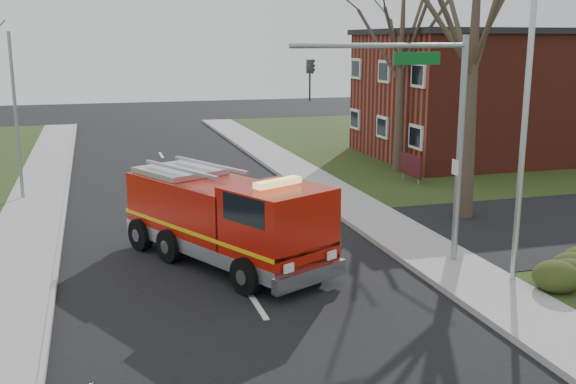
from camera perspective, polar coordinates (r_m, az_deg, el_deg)
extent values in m
plane|color=black|center=(17.53, -2.64, -9.55)|extent=(120.00, 120.00, 0.00)
cube|color=#989792|center=(19.79, 15.23, -7.13)|extent=(2.40, 80.00, 0.15)
cube|color=maroon|center=(40.86, 17.87, 7.71)|extent=(15.00, 10.00, 7.00)
cube|color=black|center=(40.74, 18.22, 12.75)|extent=(15.40, 10.40, 0.30)
cube|color=silver|center=(37.34, 8.00, 5.46)|extent=(0.12, 1.40, 1.20)
cube|color=#441015|center=(32.19, 10.38, 2.24)|extent=(0.12, 2.00, 1.00)
cylinder|color=gray|center=(31.58, 10.99, 1.18)|extent=(0.08, 0.08, 0.90)
cylinder|color=gray|center=(32.98, 9.73, 1.72)|extent=(0.08, 0.08, 0.90)
cone|color=#3A2C22|center=(25.51, 15.40, 10.84)|extent=(0.64, 0.64, 12.00)
cone|color=#3A2C22|center=(34.17, 9.55, 10.22)|extent=(0.56, 0.56, 10.50)
cylinder|color=gray|center=(20.36, 14.32, 3.17)|extent=(0.18, 0.18, 6.80)
cylinder|color=gray|center=(18.91, 7.87, 12.18)|extent=(5.20, 0.14, 0.14)
cube|color=#0C591E|center=(19.38, 10.87, 11.05)|extent=(1.40, 0.06, 0.35)
imported|color=black|center=(18.19, 1.96, 11.17)|extent=(0.22, 0.18, 1.10)
cylinder|color=#B7BABF|center=(18.97, 19.33, 4.61)|extent=(0.16, 0.16, 8.40)
cylinder|color=gray|center=(30.10, -22.03, 5.81)|extent=(0.14, 0.14, 7.00)
cube|color=#A51107|center=(21.31, -7.32, -1.46)|extent=(4.38, 5.47, 1.98)
cube|color=#A51107|center=(18.57, -0.86, -3.03)|extent=(3.28, 3.28, 2.26)
cube|color=#B7BABF|center=(20.64, -5.42, -4.18)|extent=(5.50, 7.66, 0.42)
cube|color=#E5B20C|center=(20.50, -5.45, -2.80)|extent=(5.51, 7.67, 0.11)
cube|color=black|center=(17.66, 1.38, -1.50)|extent=(1.96, 1.05, 0.80)
cube|color=#E5D866|center=(18.27, -0.88, 0.80)|extent=(1.49, 0.97, 0.17)
cylinder|color=black|center=(18.07, -3.55, -7.11)|extent=(0.76, 1.07, 1.03)
cylinder|color=black|center=(19.63, 1.99, -5.47)|extent=(0.76, 1.07, 1.03)
cylinder|color=black|center=(22.29, -12.36, -3.53)|extent=(0.76, 1.07, 1.03)
cylinder|color=black|center=(23.56, -7.25, -2.44)|extent=(0.76, 1.07, 1.03)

